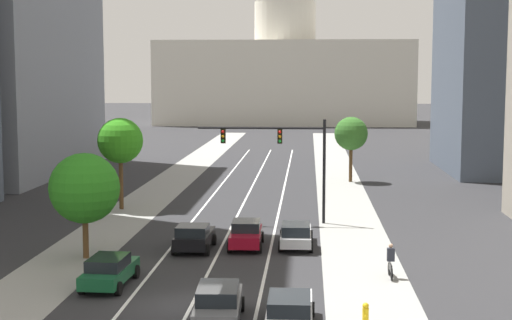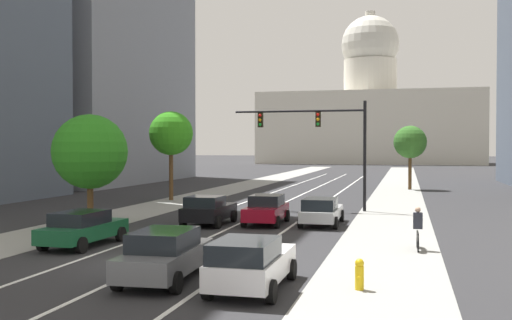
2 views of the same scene
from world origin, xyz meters
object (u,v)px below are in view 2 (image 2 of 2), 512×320
Objects in this scene: street_tree_near_left at (171,134)px; car_crimson at (266,209)px; car_green at (83,228)px; street_tree_mid_left at (90,152)px; car_silver at (321,211)px; car_black at (208,210)px; street_tree_mid_right at (410,142)px; car_gray at (165,254)px; capitol_building at (370,117)px; car_white at (251,263)px; traffic_signal_mast at (323,133)px; fire_hydrant at (359,274)px; cyclist at (418,229)px.

car_crimson is at bearing -49.61° from street_tree_near_left.
car_green is 0.79× the size of street_tree_mid_left.
street_tree_mid_left is at bearing 106.88° from car_silver.
street_tree_mid_right is (10.38, 29.02, 3.70)m from car_black.
car_crimson is 13.72m from car_gray.
capitol_building is 130.97m from car_white.
car_green is at bearing 46.12° from car_gray.
car_gray is at bearing -95.23° from traffic_signal_mast.
fire_hydrant is 30.62m from street_tree_near_left.
traffic_signal_mast is at bearing 45.96° from street_tree_mid_left.
car_crimson is at bearing 20.77° from street_tree_mid_left.
traffic_signal_mast is 1.26× the size of street_tree_near_left.
fire_hydrant is at bearing -57.71° from street_tree_near_left.
street_tree_mid_right is (7.50, 41.70, 3.68)m from car_gray.
car_crimson is at bearing -31.33° from car_green.
car_white is 29.85m from street_tree_near_left.
street_tree_near_left is (-13.17, 11.81, 4.33)m from car_silver.
street_tree_mid_right is (5.55, 20.42, -0.50)m from traffic_signal_mast.
street_tree_mid_right is (4.62, 27.70, 3.74)m from car_silver.
street_tree_mid_left is at bearing 112.03° from car_black.
car_black is at bearing 21.30° from street_tree_mid_left.
car_white is 3.14m from fire_hydrant.
car_silver is 18.21m from street_tree_near_left.
cyclist is (5.67, -13.82, -4.14)m from traffic_signal_mast.
car_silver is at bearing -14.14° from car_gray.
street_tree_near_left reaches higher than car_gray.
car_black reaches higher than car_green.
street_tree_near_left is (-4.54, 20.75, 4.31)m from car_green.
car_gray is 0.76× the size of street_tree_mid_right.
street_tree_mid_right is (8.94, -88.15, -6.66)m from capitol_building.
street_tree_mid_right is at bearing -9.77° from car_silver.
car_white is at bearing -155.90° from car_black.
cyclist is 25.99m from street_tree_near_left.
cyclist is at bearing -67.71° from traffic_signal_mast.
cyclist is at bearing -45.69° from street_tree_near_left.
car_crimson is (1.44, -116.13, -10.36)m from capitol_building.
car_silver is 1.17× the size of car_black.
car_green is (-4.32, -124.78, -10.39)m from capitol_building.
car_white is 22.34m from traffic_signal_mast.
car_gray is at bearing -100.19° from street_tree_mid_right.
car_gray is 5.89m from fire_hydrant.
traffic_signal_mast reaches higher than car_crimson.
car_crimson is 3.06m from car_black.
car_silver is at bearing 102.27° from fire_hydrant.
capitol_building is at bearing 85.13° from street_tree_near_left.
car_gray is (0.00, -13.72, 0.02)m from car_crimson.
car_gray is at bearing 77.48° from car_white.
street_tree_mid_right is at bearing 74.80° from traffic_signal_mast.
car_crimson is 0.70× the size of street_tree_mid_right.
car_crimson is 14.72m from fire_hydrant.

